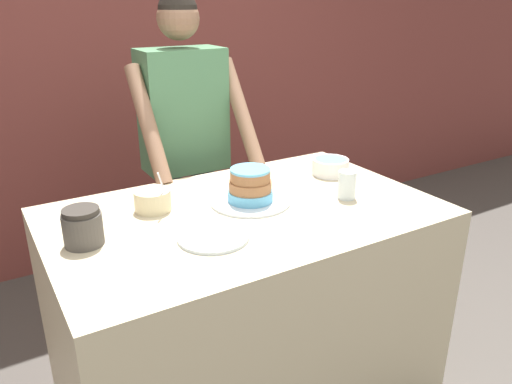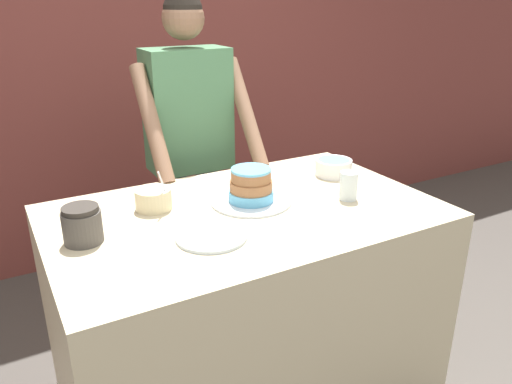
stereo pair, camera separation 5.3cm
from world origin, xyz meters
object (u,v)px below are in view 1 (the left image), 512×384
Objects in this scene: ceramic_plate at (213,237)px; stoneware_jar at (83,227)px; drinking_glass at (347,185)px; cake at (250,189)px; person_baker at (185,132)px; frosting_bowl_blue at (330,166)px; frosting_bowl_white at (153,199)px.

ceramic_plate is 0.44m from stoneware_jar.
drinking_glass reaches higher than ceramic_plate.
stoneware_jar is (-0.67, -0.03, 0.00)m from cake.
person_baker is 0.73m from cake.
drinking_glass is 1.04m from stoneware_jar.
ceramic_plate is at bearing -141.99° from cake.
stoneware_jar is (-0.39, 0.19, 0.06)m from ceramic_plate.
cake is at bearing -167.89° from frosting_bowl_blue.
ceramic_plate is at bearing -175.43° from drinking_glass.
frosting_bowl_blue is at bearing 6.62° from stoneware_jar.
person_baker is 6.88× the size of ceramic_plate.
person_baker reaches higher than stoneware_jar.
stoneware_jar is at bearing -177.57° from cake.
frosting_bowl_white is 0.79m from drinking_glass.
person_baker is at bearing 71.85° from ceramic_plate.
cake is 0.67m from stoneware_jar.
stoneware_jar is (-1.16, -0.13, 0.02)m from frosting_bowl_blue.
drinking_glass is at bearing -115.94° from frosting_bowl_blue.
drinking_glass is at bearing -69.59° from person_baker.
person_baker is 13.05× the size of stoneware_jar.
person_baker is at bearing 87.27° from cake.
person_baker is at bearing 110.41° from drinking_glass.
drinking_glass is 0.89× the size of stoneware_jar.
cake reaches higher than frosting_bowl_blue.
frosting_bowl_white is 0.70× the size of ceramic_plate.
frosting_bowl_white is 0.36m from ceramic_plate.
ceramic_plate is (-0.31, -0.94, -0.12)m from person_baker.
frosting_bowl_white is 0.34m from stoneware_jar.
frosting_bowl_blue is 0.86m from frosting_bowl_white.
frosting_bowl_white is (-0.86, 0.02, 0.00)m from frosting_bowl_blue.
cake is (-0.03, -0.73, -0.07)m from person_baker.
frosting_bowl_white is at bearing 158.22° from drinking_glass.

